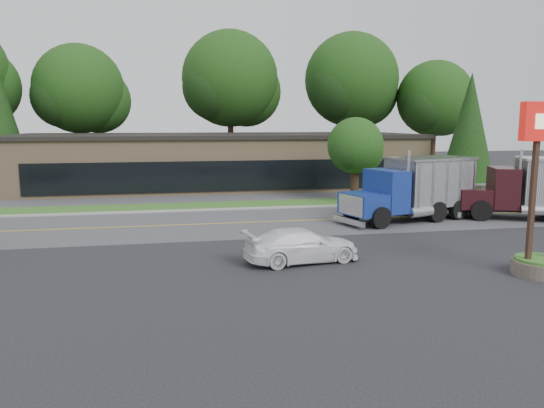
{
  "coord_description": "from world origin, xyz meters",
  "views": [
    {
      "loc": [
        -2.15,
        -18.28,
        5.29
      ],
      "look_at": [
        2.19,
        3.73,
        1.8
      ],
      "focal_mm": 35.0,
      "sensor_mm": 36.0,
      "label": 1
    }
  ],
  "objects": [
    {
      "name": "far_parking",
      "position": [
        0.0,
        20.0,
        0.0
      ],
      "size": [
        60.0,
        7.0,
        0.02
      ],
      "primitive_type": "cube",
      "color": "slate",
      "rests_on": "ground"
    },
    {
      "name": "tree_far_b",
      "position": [
        -9.87,
        34.1,
        7.9
      ],
      "size": [
        8.68,
        8.17,
        12.38
      ],
      "color": "#382619",
      "rests_on": "ground"
    },
    {
      "name": "center_line",
      "position": [
        0.0,
        9.0,
        0.0
      ],
      "size": [
        60.0,
        0.12,
        0.01
      ],
      "primitive_type": "cube",
      "color": "gold",
      "rests_on": "ground"
    },
    {
      "name": "grass_verge",
      "position": [
        0.0,
        15.0,
        0.0
      ],
      "size": [
        60.0,
        3.4,
        0.03
      ],
      "primitive_type": "cube",
      "color": "#376623",
      "rests_on": "ground"
    },
    {
      "name": "curb",
      "position": [
        0.0,
        13.2,
        0.0
      ],
      "size": [
        60.0,
        0.3,
        0.12
      ],
      "primitive_type": "cube",
      "color": "#9E9E99",
      "rests_on": "ground"
    },
    {
      "name": "dump_truck_blue",
      "position": [
        10.9,
        8.11,
        1.8
      ],
      "size": [
        7.93,
        4.56,
        3.36
      ],
      "rotation": [
        0.0,
        0.0,
        3.43
      ],
      "color": "black",
      "rests_on": "ground"
    },
    {
      "name": "dump_truck_maroon",
      "position": [
        17.75,
        6.91,
        1.8
      ],
      "size": [
        8.05,
        5.1,
        3.36
      ],
      "rotation": [
        0.0,
        0.0,
        2.77
      ],
      "color": "black",
      "rests_on": "ground"
    },
    {
      "name": "road",
      "position": [
        0.0,
        9.0,
        0.0
      ],
      "size": [
        60.0,
        8.0,
        0.02
      ],
      "primitive_type": "cube",
      "color": "slate",
      "rests_on": "ground"
    },
    {
      "name": "tree_verge",
      "position": [
        10.06,
        15.05,
        3.56
      ],
      "size": [
        3.92,
        3.69,
        5.6
      ],
      "color": "#382619",
      "rests_on": "ground"
    },
    {
      "name": "bilo_sign",
      "position": [
        10.5,
        -2.5,
        2.02
      ],
      "size": [
        2.2,
        1.9,
        5.95
      ],
      "color": "#6B6054",
      "rests_on": "ground"
    },
    {
      "name": "tree_far_c",
      "position": [
        4.15,
        34.12,
        8.96
      ],
      "size": [
        9.85,
        9.27,
        14.05
      ],
      "color": "#382619",
      "rests_on": "ground"
    },
    {
      "name": "rally_car",
      "position": [
        2.76,
        0.8,
        0.65
      ],
      "size": [
        4.67,
        2.45,
        1.29
      ],
      "primitive_type": "imported",
      "rotation": [
        0.0,
        0.0,
        1.72
      ],
      "color": "white",
      "rests_on": "ground"
    },
    {
      "name": "evergreen_right",
      "position": [
        20.0,
        18.0,
        4.9
      ],
      "size": [
        3.93,
        3.93,
        8.92
      ],
      "color": "#382619",
      "rests_on": "ground"
    },
    {
      "name": "tree_far_e",
      "position": [
        24.12,
        31.09,
        7.21
      ],
      "size": [
        7.92,
        7.45,
        11.3
      ],
      "color": "#382619",
      "rests_on": "ground"
    },
    {
      "name": "ground",
      "position": [
        0.0,
        0.0,
        0.0
      ],
      "size": [
        140.0,
        140.0,
        0.0
      ],
      "primitive_type": "plane",
      "color": "#303035",
      "rests_on": "ground"
    },
    {
      "name": "strip_mall",
      "position": [
        2.0,
        26.0,
        2.0
      ],
      "size": [
        32.0,
        12.0,
        4.0
      ],
      "primitive_type": "cube",
      "color": "tan",
      "rests_on": "ground"
    },
    {
      "name": "tree_far_d",
      "position": [
        16.15,
        33.12,
        8.96
      ],
      "size": [
        9.85,
        9.27,
        14.05
      ],
      "color": "#382619",
      "rests_on": "ground"
    }
  ]
}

